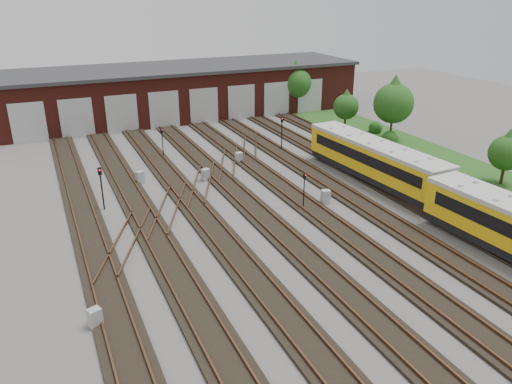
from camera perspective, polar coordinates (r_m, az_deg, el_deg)
name	(u,v)px	position (r m, az deg, el deg)	size (l,w,h in m)	color
ground	(329,248)	(33.09, 8.33, -6.37)	(120.00, 120.00, 0.00)	#4C4A46
track_network	(322,243)	(33.39, 7.56, -5.84)	(30.40, 70.00, 0.33)	black
maintenance_shed	(167,91)	(67.37, -10.13, 11.26)	(51.00, 12.50, 6.35)	#551C15
grass_verge	(442,163)	(51.49, 20.49, 3.09)	(8.00, 55.00, 0.05)	#1F4F1A
signal_mast_0	(101,183)	(39.17, -17.28, 1.00)	(0.28, 0.26, 3.40)	black
signal_mast_1	(304,186)	(37.88, 5.52, 0.66)	(0.25, 0.24, 2.89)	black
signal_mast_2	(162,139)	(50.40, -10.66, 5.99)	(0.27, 0.26, 2.98)	black
signal_mast_3	(282,129)	(51.49, 2.97, 7.16)	(0.31, 0.30, 3.62)	black
relay_cabinet_0	(95,318)	(26.85, -17.92, -13.53)	(0.62, 0.52, 1.03)	#9EA0A3
relay_cabinet_1	(140,177)	(44.36, -13.11, 1.65)	(0.64, 0.53, 1.07)	#9EA0A3
relay_cabinet_2	(206,175)	(44.05, -5.79, 1.98)	(0.63, 0.53, 1.06)	#9EA0A3
relay_cabinet_3	(239,158)	(48.31, -1.97, 3.94)	(0.63, 0.53, 1.05)	#9EA0A3
relay_cabinet_4	(326,197)	(39.49, 7.96, -0.55)	(0.66, 0.55, 1.10)	#9EA0A3
tree_0	(296,79)	(68.46, 4.57, 12.79)	(4.21, 4.21, 6.97)	#321E16
tree_1	(346,104)	(60.18, 10.27, 9.90)	(2.97, 2.97, 4.92)	#321E16
tree_2	(394,98)	(56.91, 15.50, 10.27)	(4.35, 4.35, 7.21)	#321E16
tree_3	(508,149)	(47.14, 26.81, 4.42)	(2.99, 2.99, 4.96)	#321E16
bush_0	(512,201)	(42.71, 27.23, -0.96)	(1.34, 1.34, 1.34)	#144313
bush_1	(390,136)	(56.14, 15.07, 6.17)	(1.72, 1.72, 1.72)	#144313
bush_2	(376,126)	(60.32, 13.51, 7.35)	(1.57, 1.57, 1.57)	#144313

